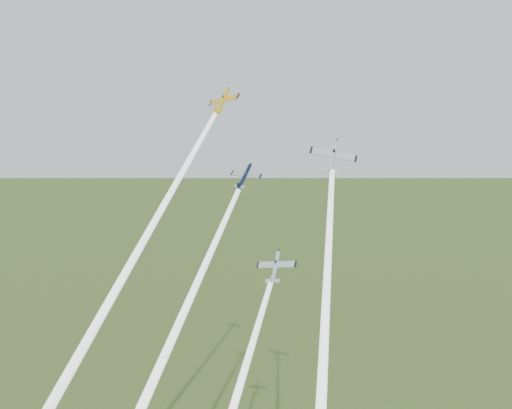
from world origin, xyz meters
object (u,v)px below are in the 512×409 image
Objects in this scene: plane_yellow at (223,101)px; plane_navy at (245,176)px; plane_silver_right at (333,156)px; plane_silver_low at (275,267)px.

plane_navy is (12.56, -11.27, -14.32)m from plane_yellow.
plane_navy is 17.51m from plane_silver_right.
plane_silver_right is at bearing -5.42° from plane_yellow.
plane_navy is 19.20m from plane_silver_low.
plane_yellow reaches higher than plane_silver_low.
plane_yellow is at bearing 140.57° from plane_navy.
plane_navy reaches higher than plane_silver_low.
plane_silver_right is 1.12× the size of plane_silver_low.
plane_yellow is 1.08× the size of plane_silver_low.
plane_silver_right reaches higher than plane_silver_low.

